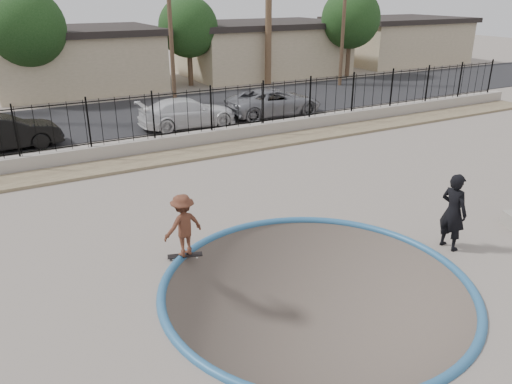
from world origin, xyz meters
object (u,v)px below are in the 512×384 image
Objects in this scene: skater at (183,229)px; videographer at (453,212)px; car_d at (274,102)px; skateboard at (185,255)px; car_c at (188,113)px; car_b at (3,133)px.

videographer is (6.11, -2.73, 0.21)m from skater.
videographer reaches higher than skater.
car_d is (3.45, 14.59, -0.26)m from videographer.
car_d is (9.56, 11.86, 0.68)m from skateboard.
skater is 0.34× the size of car_c.
skater is at bearing 61.87° from videographer.
videographer is 14.59m from car_c.
car_c reaches higher than skateboard.
car_b is at bearing -85.37° from skater.
car_b is at bearing 91.29° from car_c.
car_c is (4.74, 11.80, -0.07)m from skater.
car_d reaches higher than car_c.
car_d is (9.56, 11.86, -0.05)m from skater.
car_c is at bearing 92.04° from car_d.
videographer is 0.45× the size of car_b.
car_c is at bearing -95.41° from car_b.
skater reaches higher than car_d.
skateboard is 0.17× the size of car_d.
skateboard is (0.00, 0.00, -0.73)m from skater.
skater reaches higher than car_b.
skater is 12.24m from car_b.
videographer is 0.43× the size of car_c.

